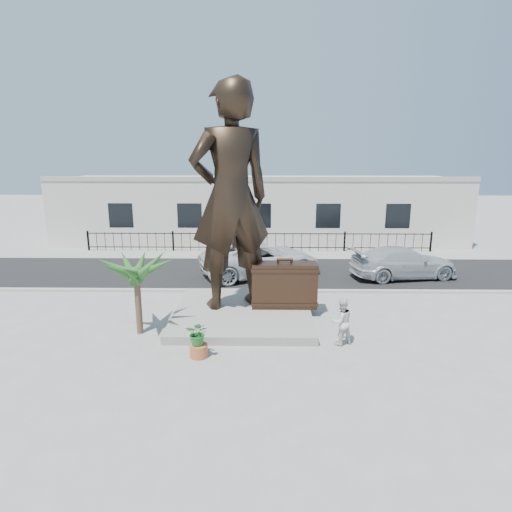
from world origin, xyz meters
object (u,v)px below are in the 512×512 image
(statue, at_px, (231,198))
(tourist, at_px, (341,321))
(suitcase, at_px, (284,285))
(car_white, at_px, (260,259))

(statue, relative_size, tourist, 5.31)
(suitcase, xyz_separation_m, car_white, (-0.98, 5.49, -0.32))
(suitcase, distance_m, car_white, 5.58)
(car_white, bearing_deg, suitcase, 168.04)
(statue, distance_m, car_white, 6.57)
(statue, bearing_deg, suitcase, 153.51)
(statue, height_order, tourist, statue)
(tourist, bearing_deg, statue, -60.06)
(tourist, relative_size, car_white, 0.26)
(tourist, bearing_deg, suitcase, -80.31)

